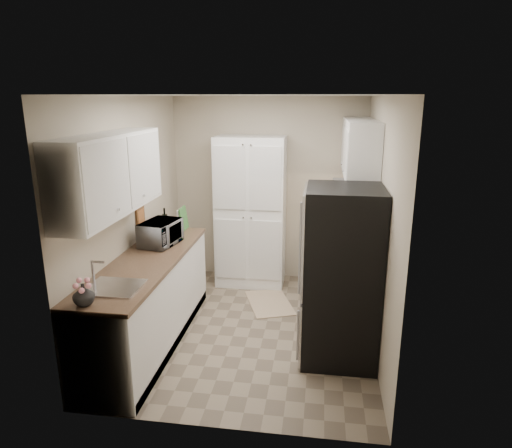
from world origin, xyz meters
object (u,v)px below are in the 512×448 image
pantry_cabinet (251,212)px  toaster_oven (350,216)px  electric_range (340,280)px  microwave (160,233)px  refrigerator (341,276)px  wine_bottle (165,221)px

pantry_cabinet → toaster_oven: bearing=-8.0°
electric_range → microwave: (-1.97, -0.35, 0.57)m
electric_range → refrigerator: 0.88m
toaster_oven → refrigerator: bearing=-75.0°
electric_range → microwave: bearing=-170.0°
microwave → toaster_oven: 2.36m
pantry_cabinet → electric_range: 1.58m
pantry_cabinet → toaster_oven: (1.29, -0.18, 0.03)m
pantry_cabinet → refrigerator: (1.14, -1.73, -0.15)m
pantry_cabinet → refrigerator: 2.07m
refrigerator → pantry_cabinet: bearing=123.5°
refrigerator → wine_bottle: bearing=154.9°
microwave → wine_bottle: bearing=23.7°
wine_bottle → electric_range: bearing=-4.7°
electric_range → refrigerator: (-0.03, -0.80, 0.37)m
wine_bottle → refrigerator: bearing=-25.1°
pantry_cabinet → electric_range: (1.17, -0.93, -0.52)m
microwave → toaster_oven: size_ratio=1.21×
pantry_cabinet → wine_bottle: 1.20m
pantry_cabinet → wine_bottle: bearing=-141.0°
electric_range → refrigerator: bearing=-92.5°
microwave → toaster_oven: microwave is taller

